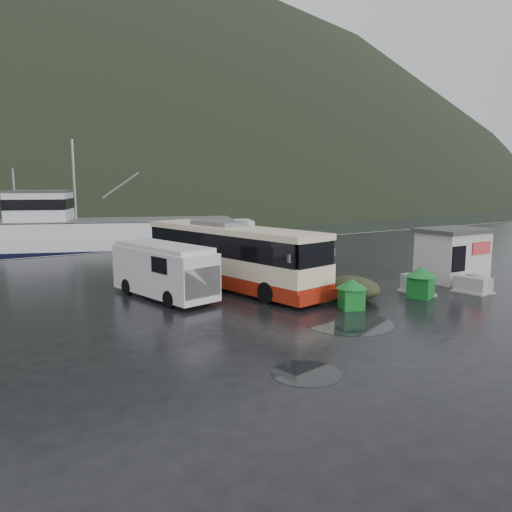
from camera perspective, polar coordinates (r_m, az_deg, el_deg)
ground at (r=22.02m, az=2.54°, el=-5.36°), size 160.00×160.00×0.00m
harbor_water at (r=128.18m, az=-27.16°, el=5.18°), size 300.00×180.00×0.02m
quay_edge at (r=39.80m, az=-14.26°, el=0.60°), size 160.00×0.60×1.50m
coach_bus at (r=25.42m, az=-2.87°, el=-3.49°), size 4.85×11.97×3.29m
white_van at (r=23.37m, az=-10.42°, el=-4.68°), size 3.16×6.25×2.49m
waste_bin_left at (r=24.17m, az=18.25°, el=-4.54°), size 1.33×1.33×1.43m
waste_bin_right at (r=21.34m, az=10.81°, el=-5.96°), size 1.20×1.20×1.28m
dome_tent at (r=23.11m, az=10.91°, el=-4.85°), size 2.51×3.05×1.05m
ticket_kiosk at (r=28.91m, az=21.38°, el=-2.61°), size 3.69×2.84×2.82m
jersey_barrier_a at (r=24.95m, az=17.85°, el=-4.12°), size 1.01×1.79×0.86m
jersey_barrier_b at (r=26.02m, az=23.23°, el=-3.89°), size 1.00×1.65×0.78m
jersey_barrier_c at (r=26.59m, az=24.11°, el=-3.70°), size 1.22×1.67×0.75m
fishing_trawler at (r=47.06m, az=-16.17°, el=1.71°), size 26.08×14.68×10.32m
puddles at (r=17.88m, az=9.57°, el=-8.75°), size 7.09×5.70×0.01m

